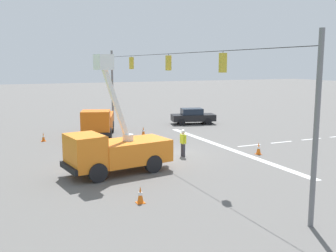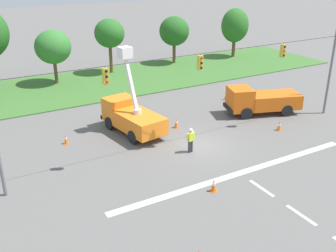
% 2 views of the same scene
% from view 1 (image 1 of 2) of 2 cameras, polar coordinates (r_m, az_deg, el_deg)
% --- Properties ---
extents(ground_plane, '(200.00, 200.00, 0.00)m').
position_cam_1_polar(ground_plane, '(26.40, -0.01, -4.05)').
color(ground_plane, '#605E5B').
extents(lane_markings, '(17.60, 15.25, 0.01)m').
position_cam_1_polar(lane_markings, '(29.34, 10.88, -2.87)').
color(lane_markings, silver).
rests_on(lane_markings, ground).
extents(signal_gantry, '(26.20, 0.33, 7.20)m').
position_cam_1_polar(signal_gantry, '(25.81, -0.06, 5.61)').
color(signal_gantry, slate).
rests_on(signal_gantry, ground).
extents(utility_truck_bucket_lift, '(3.22, 6.07, 6.46)m').
position_cam_1_polar(utility_truck_bucket_lift, '(21.73, -7.70, -3.32)').
color(utility_truck_bucket_lift, orange).
rests_on(utility_truck_bucket_lift, ground).
extents(utility_truck_support_near, '(6.69, 4.18, 2.37)m').
position_cam_1_polar(utility_truck_support_near, '(32.88, -10.12, 0.54)').
color(utility_truck_support_near, orange).
rests_on(utility_truck_support_near, ground).
extents(sedan_black, '(2.77, 4.60, 1.56)m').
position_cam_1_polar(sedan_black, '(39.35, 3.62, 1.45)').
color(sedan_black, black).
rests_on(sedan_black, ground).
extents(road_worker, '(0.65, 0.28, 1.77)m').
position_cam_1_polar(road_worker, '(25.49, 2.20, -2.23)').
color(road_worker, '#383842').
rests_on(road_worker, ground).
extents(traffic_cone_foreground_left, '(0.36, 0.36, 0.78)m').
position_cam_1_polar(traffic_cone_foreground_left, '(32.93, -3.60, -0.75)').
color(traffic_cone_foreground_left, orange).
rests_on(traffic_cone_foreground_left, ground).
extents(traffic_cone_foreground_right, '(0.36, 0.36, 0.82)m').
position_cam_1_polar(traffic_cone_foreground_right, '(26.84, 13.01, -3.17)').
color(traffic_cone_foreground_right, orange).
rests_on(traffic_cone_foreground_right, ground).
extents(traffic_cone_mid_left, '(0.36, 0.36, 0.80)m').
position_cam_1_polar(traffic_cone_mid_left, '(25.37, -7.60, -3.75)').
color(traffic_cone_mid_left, orange).
rests_on(traffic_cone_mid_left, ground).
extents(traffic_cone_mid_right, '(0.36, 0.36, 0.75)m').
position_cam_1_polar(traffic_cone_mid_right, '(17.27, -4.04, -9.93)').
color(traffic_cone_mid_right, orange).
rests_on(traffic_cone_mid_right, ground).
extents(traffic_cone_near_bucket, '(0.36, 0.36, 0.69)m').
position_cam_1_polar(traffic_cone_near_bucket, '(32.03, -17.64, -1.53)').
color(traffic_cone_near_bucket, orange).
rests_on(traffic_cone_near_bucket, ground).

